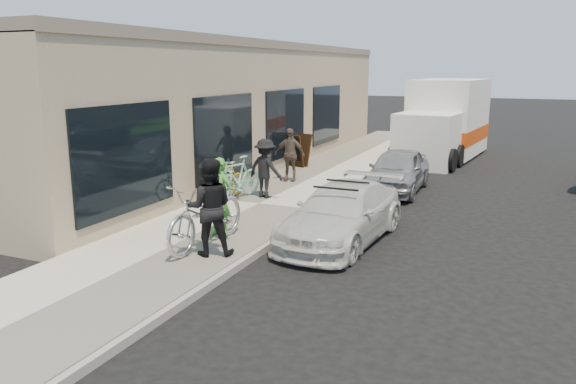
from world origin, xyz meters
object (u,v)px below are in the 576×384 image
(bystander_b, at_px, (290,155))
(sedan_silver, at_px, (397,171))
(woman_rider, at_px, (219,198))
(man_standing, at_px, (209,207))
(bike_rack, at_px, (209,181))
(tandem_bike, at_px, (207,214))
(cruiser_bike_a, at_px, (236,178))
(sandwich_board, at_px, (298,150))
(bystander_a, at_px, (265,168))
(cruiser_bike_b, at_px, (227,185))
(sedan_white, at_px, (342,214))
(cruiser_bike_c, at_px, (227,181))
(moving_truck, at_px, (445,124))

(bystander_b, bearing_deg, sedan_silver, 2.98)
(woman_rider, distance_m, man_standing, 1.08)
(bike_rack, xyz_separation_m, tandem_bike, (1.68, -2.80, 0.04))
(cruiser_bike_a, bearing_deg, sedan_silver, 57.51)
(sandwich_board, relative_size, man_standing, 0.62)
(sedan_silver, xyz_separation_m, tandem_bike, (-2.02, -6.74, 0.16))
(tandem_bike, xyz_separation_m, woman_rider, (-0.10, 0.60, 0.17))
(bystander_a, bearing_deg, cruiser_bike_b, 64.85)
(sedan_white, xyz_separation_m, cruiser_bike_c, (-3.63, 1.79, 0.04))
(cruiser_bike_c, bearing_deg, bystander_b, 82.49)
(bike_rack, relative_size, cruiser_bike_b, 0.56)
(sedan_silver, height_order, moving_truck, moving_truck)
(bike_rack, bearing_deg, moving_truck, 69.46)
(bike_rack, distance_m, sedan_white, 3.89)
(bike_rack, height_order, cruiser_bike_c, bike_rack)
(man_standing, height_order, cruiser_bike_c, man_standing)
(bike_rack, xyz_separation_m, moving_truck, (3.98, 10.62, 0.59))
(cruiser_bike_b, bearing_deg, bystander_a, 38.77)
(bike_rack, relative_size, man_standing, 0.55)
(tandem_bike, xyz_separation_m, man_standing, (0.31, -0.41, 0.26))
(tandem_bike, relative_size, cruiser_bike_a, 1.31)
(sedan_silver, relative_size, moving_truck, 0.56)
(man_standing, height_order, cruiser_bike_a, man_standing)
(man_standing, bearing_deg, sedan_silver, -130.07)
(moving_truck, relative_size, cruiser_bike_a, 3.51)
(cruiser_bike_a, distance_m, bystander_b, 2.67)
(cruiser_bike_a, xyz_separation_m, bystander_a, (0.62, 0.41, 0.22))
(sedan_silver, bearing_deg, sedan_white, -90.64)
(bystander_b, bearing_deg, bike_rack, -106.22)
(bike_rack, height_order, tandem_bike, tandem_bike)
(bike_rack, bearing_deg, bystander_b, 79.65)
(sedan_white, distance_m, sedan_silver, 5.02)
(woman_rider, xyz_separation_m, cruiser_bike_b, (-1.30, 2.58, -0.34))
(sedan_white, distance_m, moving_truck, 11.72)
(cruiser_bike_c, xyz_separation_m, bystander_b, (0.53, 2.75, 0.31))
(woman_rider, distance_m, bystander_b, 5.75)
(moving_truck, xyz_separation_m, woman_rider, (-2.39, -12.82, -0.38))
(man_standing, xyz_separation_m, cruiser_bike_c, (-1.88, 3.92, -0.41))
(moving_truck, height_order, tandem_bike, moving_truck)
(bike_rack, bearing_deg, tandem_bike, -58.99)
(cruiser_bike_b, distance_m, cruiser_bike_c, 0.38)
(sedan_silver, bearing_deg, cruiser_bike_a, -138.45)
(sedan_white, relative_size, moving_truck, 0.64)
(moving_truck, relative_size, tandem_bike, 2.67)
(moving_truck, bearing_deg, sandwich_board, -124.44)
(woman_rider, height_order, man_standing, man_standing)
(woman_rider, bearing_deg, sandwich_board, 108.20)
(moving_truck, relative_size, cruiser_bike_c, 4.07)
(sandwich_board, relative_size, bystander_b, 0.69)
(man_standing, bearing_deg, moving_truck, -124.78)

